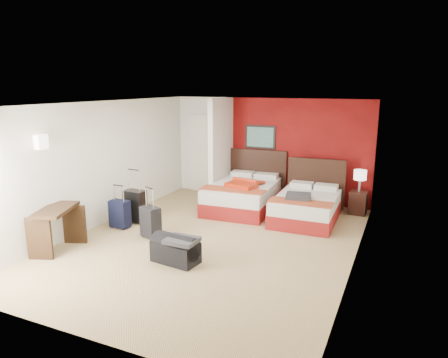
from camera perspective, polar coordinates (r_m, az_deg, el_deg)
The scene contains 17 objects.
ground at distance 7.64m, azimuth -1.71°, elevation -8.65°, with size 6.50×6.50×0.00m, color tan.
room_walls at distance 9.15m, azimuth -5.81°, elevation 3.12°, with size 5.02×6.52×2.50m.
red_accent_panel at distance 10.02m, azimuth 10.26°, elevation 3.80°, with size 3.50×0.04×2.50m, color maroon.
partition_wall at distance 10.01m, azimuth -0.40°, elevation 4.00°, with size 0.12×1.20×2.50m, color silver.
entry_door at distance 10.90m, azimuth -2.70°, elevation 3.53°, with size 0.82×0.06×2.05m, color silver.
bed_left at distance 9.45m, azimuth 2.58°, elevation -2.47°, with size 1.38×1.98×0.59m, color white.
bed_right at distance 8.85m, azimuth 11.31°, elevation -4.02°, with size 1.24×1.77×0.53m, color white.
red_suitcase_open at distance 9.24m, azimuth 2.95°, elevation -0.59°, with size 0.64×0.88×0.11m, color #B7290F.
jacket_bundle at distance 8.50m, azimuth 10.29°, elevation -2.41°, with size 0.49×0.39×0.12m, color #323236.
nightstand at distance 9.60m, azimuth 18.12°, elevation -3.15°, with size 0.36×0.36×0.51m, color black.
table_lamp at distance 9.48m, azimuth 18.33°, elevation -0.26°, with size 0.27×0.27×0.48m, color white.
suitcase_black at distance 8.77m, azimuth -12.22°, elevation -3.82°, with size 0.43×0.27×0.65m, color black.
suitcase_charcoal at distance 7.84m, azimuth -10.15°, elevation -6.08°, with size 0.38×0.24×0.57m, color black.
suitcase_navy at distance 8.50m, azimuth -14.26°, elevation -4.88°, with size 0.39×0.24×0.54m, color black.
duffel_bag at distance 6.79m, azimuth -6.74°, elevation -9.89°, with size 0.76×0.40×0.38m, color black.
jacket_draped at distance 6.59m, azimuth -5.89°, elevation -8.47°, with size 0.50×0.42×0.07m, color #313136.
desk at distance 7.66m, azimuth -22.11°, elevation -6.53°, with size 0.46×0.93×0.77m, color #301D10.
Camera 1 is at (3.11, -6.38, 2.83)m, focal length 32.91 mm.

